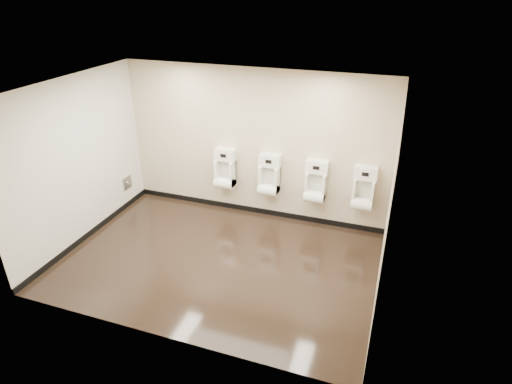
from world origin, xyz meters
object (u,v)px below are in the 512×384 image
at_px(access_panel, 127,182).
at_px(urinal_3, 363,191).
at_px(urinal_2, 316,184).
at_px(urinal_0, 225,172).
at_px(urinal_1, 269,178).

relative_size(access_panel, urinal_3, 0.33).
bearing_deg(access_panel, urinal_2, 6.41).
distance_m(urinal_0, urinal_1, 0.88).
height_order(urinal_1, urinal_3, same).
relative_size(access_panel, urinal_1, 0.33).
bearing_deg(urinal_0, urinal_1, 0.00).
height_order(urinal_0, urinal_3, same).
bearing_deg(urinal_1, urinal_0, 180.00).
relative_size(urinal_1, urinal_2, 1.00).
bearing_deg(urinal_3, urinal_1, 180.00).
distance_m(urinal_1, urinal_2, 0.87).
bearing_deg(urinal_2, urinal_0, 180.00).
bearing_deg(urinal_2, urinal_3, 0.00).
xyz_separation_m(access_panel, urinal_0, (1.95, 0.42, 0.35)).
bearing_deg(urinal_0, urinal_2, 0.00).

